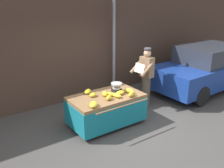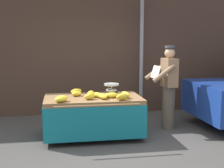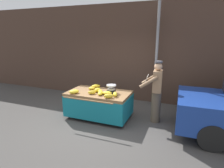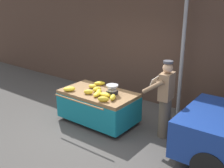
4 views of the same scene
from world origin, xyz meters
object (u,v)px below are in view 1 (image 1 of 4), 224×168
object	(u,v)px
banana_bunch_4	(109,98)
vendor_person	(146,77)
weighing_scale	(117,87)
banana_bunch_8	(110,94)
banana_bunch_3	(129,91)
street_pole	(114,43)
banana_bunch_9	(93,95)
banana_bunch_2	(116,95)
banana_bunch_5	(93,104)
banana_bunch_7	(105,94)
banana_cart	(106,103)
parked_car	(206,68)
banana_bunch_6	(120,93)
banana_bunch_0	(132,94)
banana_bunch_1	(88,91)

from	to	relation	value
banana_bunch_4	vendor_person	world-z (taller)	vendor_person
vendor_person	weighing_scale	bearing A→B (deg)	-168.58
banana_bunch_8	banana_bunch_3	bearing A→B (deg)	-14.12
street_pole	banana_bunch_9	world-z (taller)	street_pole
banana_bunch_2	banana_bunch_5	xyz separation A→B (m)	(-0.74, -0.15, 0.01)
weighing_scale	banana_bunch_7	world-z (taller)	weighing_scale
vendor_person	banana_cart	bearing A→B (deg)	-168.81
banana_bunch_9	street_pole	bearing A→B (deg)	41.28
street_pole	banana_bunch_3	size ratio (longest dim) A/B	13.86
street_pole	banana_bunch_3	xyz separation A→B (m)	(-0.77, -1.77, -0.86)
banana_bunch_4	banana_bunch_5	bearing A→B (deg)	-165.72
banana_bunch_2	vendor_person	world-z (taller)	vendor_person
parked_car	banana_bunch_6	bearing A→B (deg)	-175.59
weighing_scale	banana_bunch_2	distance (m)	0.36
banana_bunch_3	banana_bunch_9	bearing A→B (deg)	159.43
banana_bunch_7	banana_bunch_9	world-z (taller)	banana_bunch_7
banana_bunch_0	banana_bunch_8	xyz separation A→B (m)	(-0.40, 0.33, -0.01)
banana_bunch_1	banana_bunch_8	world-z (taller)	banana_bunch_1
banana_bunch_6	banana_bunch_1	bearing A→B (deg)	138.51
street_pole	banana_bunch_6	bearing A→B (deg)	-120.89
weighing_scale	banana_bunch_0	size ratio (longest dim) A/B	1.10
banana_cart	banana_bunch_1	distance (m)	0.56
banana_bunch_9	banana_bunch_0	bearing A→B (deg)	-34.62
banana_bunch_1	banana_bunch_9	distance (m)	0.27
banana_bunch_6	banana_bunch_8	xyz separation A→B (m)	(-0.25, 0.07, -0.00)
banana_bunch_1	parked_car	xyz separation A→B (m)	(4.43, -0.25, -0.07)
banana_bunch_5	vendor_person	world-z (taller)	vendor_person
banana_bunch_6	banana_bunch_7	bearing A→B (deg)	159.19
banana_bunch_9	vendor_person	xyz separation A→B (m)	(1.88, 0.18, 0.05)
banana_bunch_5	banana_bunch_8	world-z (taller)	banana_bunch_5
banana_bunch_9	banana_bunch_5	bearing A→B (deg)	-119.68
banana_bunch_9	parked_car	size ratio (longest dim) A/B	0.05
street_pole	banana_cart	distance (m)	2.36
banana_bunch_3	banana_bunch_4	world-z (taller)	banana_bunch_3
banana_bunch_4	banana_bunch_9	xyz separation A→B (m)	(-0.21, 0.38, -0.01)
vendor_person	banana_bunch_9	bearing A→B (deg)	-174.62
banana_cart	banana_bunch_3	xyz separation A→B (m)	(0.58, -0.19, 0.27)
banana_bunch_7	parked_car	bearing A→B (deg)	2.16
weighing_scale	banana_bunch_0	world-z (taller)	weighing_scale
banana_bunch_5	banana_bunch_3	bearing A→B (deg)	8.98
parked_car	banana_bunch_4	bearing A→B (deg)	-174.55
banana_bunch_4	parked_car	world-z (taller)	parked_car
banana_bunch_0	banana_bunch_1	size ratio (longest dim) A/B	0.91
street_pole	banana_bunch_5	size ratio (longest dim) A/B	11.90
banana_bunch_1	banana_bunch_2	bearing A→B (deg)	-54.62
banana_bunch_1	parked_car	distance (m)	4.44
parked_car	banana_bunch_8	bearing A→B (deg)	-176.90
banana_bunch_0	banana_bunch_5	bearing A→B (deg)	178.83
banana_cart	banana_bunch_9	bearing A→B (deg)	155.11
banana_bunch_7	banana_bunch_5	bearing A→B (deg)	-145.73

